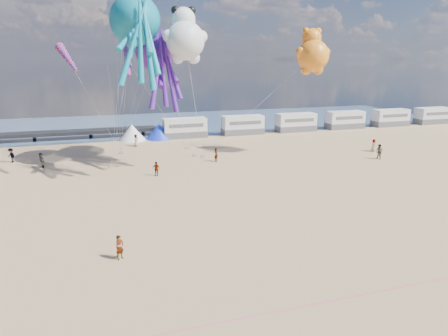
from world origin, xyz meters
TOP-DOWN VIEW (x-y plane):
  - ground at (0.00, 0.00)m, footprint 120.00×120.00m
  - water at (0.00, 55.00)m, footprint 120.00×120.00m
  - motorhome_0 at (6.00, 40.00)m, footprint 6.60×2.50m
  - motorhome_1 at (15.50, 40.00)m, footprint 6.60×2.50m
  - motorhome_2 at (25.00, 40.00)m, footprint 6.60×2.50m
  - motorhome_3 at (34.50, 40.00)m, footprint 6.60×2.50m
  - motorhome_4 at (44.00, 40.00)m, footprint 6.60×2.50m
  - motorhome_5 at (53.50, 40.00)m, footprint 6.60×2.50m
  - tent_white at (-2.00, 40.00)m, footprint 4.00×4.00m
  - tent_blue at (2.00, 40.00)m, footprint 4.00×4.00m
  - rope_line at (0.00, -5.00)m, footprint 34.00×0.03m
  - standing_person at (-5.74, 2.66)m, footprint 0.67×0.62m
  - beachgoer_0 at (-1.85, 35.59)m, footprint 0.62×0.72m
  - beachgoer_1 at (-12.97, 26.83)m, footprint 0.83×0.99m
  - beachgoer_2 at (-16.65, 30.61)m, footprint 1.03×1.04m
  - beachgoer_3 at (-1.17, 20.02)m, footprint 1.13×1.03m
  - beachgoer_5 at (6.43, 23.94)m, footprint 0.79×1.57m
  - beachgoer_6 at (27.74, 23.09)m, footprint 0.71×0.68m
  - beachgoer_7 at (25.63, 19.24)m, footprint 0.78×1.01m
  - sandbag_a at (-5.57, 24.82)m, footprint 0.50×0.35m
  - sandbag_b at (4.57, 27.26)m, footprint 0.50×0.35m
  - sandbag_c at (5.45, 26.56)m, footprint 0.50×0.35m
  - sandbag_d at (4.56, 31.84)m, footprint 0.50×0.35m
  - sandbag_e at (-4.16, 31.41)m, footprint 0.50×0.35m
  - kite_octopus_teal at (-2.07, 24.87)m, footprint 6.82×11.12m
  - kite_octopus_purple at (0.43, 28.26)m, footprint 5.35×10.27m
  - kite_panda at (2.74, 22.41)m, footprint 5.59×5.36m
  - kite_teddy_orange at (18.45, 23.82)m, footprint 4.69×4.43m
  - windsock_left at (-3.36, 25.96)m, footprint 1.11×6.26m
  - windsock_mid at (-3.33, 20.11)m, footprint 1.47×5.50m
  - windsock_right at (-8.85, 21.98)m, footprint 2.55×4.65m

SIDE VIEW (x-z plane):
  - ground at x=0.00m, z-range 0.00..0.00m
  - water at x=0.00m, z-range 0.02..0.02m
  - rope_line at x=0.00m, z-range 0.00..0.04m
  - sandbag_a at x=-5.57m, z-range 0.00..0.22m
  - sandbag_b at x=4.57m, z-range 0.00..0.22m
  - sandbag_c at x=5.45m, z-range 0.00..0.22m
  - sandbag_d at x=4.56m, z-range 0.00..0.22m
  - sandbag_e at x=-4.16m, z-range 0.00..0.22m
  - beachgoer_3 at x=-1.17m, z-range 0.00..1.52m
  - standing_person at x=-5.74m, z-range 0.00..1.54m
  - beachgoer_5 at x=6.43m, z-range 0.00..1.62m
  - beachgoer_6 at x=27.74m, z-range 0.00..1.63m
  - beachgoer_0 at x=-1.85m, z-range 0.00..1.68m
  - beachgoer_2 at x=-16.65m, z-range 0.00..1.70m
  - beachgoer_1 at x=-12.97m, z-range 0.00..1.73m
  - beachgoer_7 at x=25.63m, z-range 0.00..1.84m
  - tent_white at x=-2.00m, z-range 0.00..2.40m
  - tent_blue at x=2.00m, z-range 0.00..2.40m
  - motorhome_0 at x=6.00m, z-range 0.00..3.00m
  - motorhome_1 at x=15.50m, z-range 0.00..3.00m
  - motorhome_2 at x=25.00m, z-range 0.00..3.00m
  - motorhome_3 at x=34.50m, z-range 0.00..3.00m
  - motorhome_4 at x=44.00m, z-range 0.00..3.00m
  - motorhome_5 at x=53.50m, z-range 0.00..3.00m
  - windsock_mid at x=-3.33m, z-range 8.73..14.16m
  - windsock_right at x=-8.85m, z-range 9.54..14.18m
  - kite_teddy_orange at x=18.45m, z-range 8.89..15.38m
  - kite_octopus_purple at x=0.43m, z-range 7.09..18.32m
  - kite_panda at x=2.74m, z-range 10.17..17.03m
  - windsock_left at x=-3.36m, z-range 10.59..16.85m
  - kite_octopus_teal at x=-2.07m, z-range 9.75..21.58m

